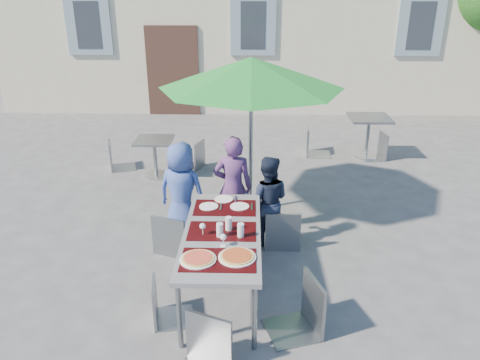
{
  "coord_description": "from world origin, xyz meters",
  "views": [
    {
      "loc": [
        -0.01,
        -4.34,
        3.13
      ],
      "look_at": [
        -0.14,
        0.83,
        0.95
      ],
      "focal_mm": 35.0,
      "sensor_mm": 36.0,
      "label": 1
    }
  ],
  "objects_px": {
    "pizza_near_right": "(237,256)",
    "chair_4": "(305,276)",
    "child_1": "(233,187)",
    "cafe_table_1": "(368,129)",
    "bg_chair_l_0": "(115,139)",
    "child_0": "(182,192)",
    "child_2": "(267,201)",
    "bg_chair_r_0": "(194,138)",
    "bg_chair_r_1": "(380,131)",
    "chair_3": "(163,278)",
    "chair_2": "(283,206)",
    "chair_0": "(171,210)",
    "chair_1": "(224,206)",
    "cafe_table_0": "(155,153)",
    "bg_chair_l_1": "(314,124)",
    "patio_umbrella": "(251,74)",
    "chair_5": "(202,317)",
    "dining_table": "(222,236)",
    "pizza_near_left": "(198,259)"
  },
  "relations": [
    {
      "from": "chair_3",
      "to": "child_1",
      "type": "bearing_deg",
      "value": 70.63
    },
    {
      "from": "pizza_near_right",
      "to": "bg_chair_l_1",
      "type": "distance_m",
      "value": 5.19
    },
    {
      "from": "chair_4",
      "to": "bg_chair_r_0",
      "type": "relative_size",
      "value": 1.1
    },
    {
      "from": "chair_0",
      "to": "child_2",
      "type": "bearing_deg",
      "value": 13.48
    },
    {
      "from": "child_0",
      "to": "patio_umbrella",
      "type": "xyz_separation_m",
      "value": [
        0.88,
        0.82,
        1.36
      ]
    },
    {
      "from": "pizza_near_right",
      "to": "chair_4",
      "type": "distance_m",
      "value": 0.66
    },
    {
      "from": "child_1",
      "to": "cafe_table_0",
      "type": "height_order",
      "value": "child_1"
    },
    {
      "from": "bg_chair_l_1",
      "to": "bg_chair_r_1",
      "type": "relative_size",
      "value": 1.12
    },
    {
      "from": "child_2",
      "to": "chair_1",
      "type": "xyz_separation_m",
      "value": [
        -0.54,
        -0.09,
        -0.03
      ]
    },
    {
      "from": "child_2",
      "to": "chair_3",
      "type": "xyz_separation_m",
      "value": [
        -1.05,
        -1.56,
        -0.1
      ]
    },
    {
      "from": "chair_5",
      "to": "child_0",
      "type": "bearing_deg",
      "value": 101.93
    },
    {
      "from": "chair_4",
      "to": "chair_1",
      "type": "bearing_deg",
      "value": 118.12
    },
    {
      "from": "child_1",
      "to": "bg_chair_r_1",
      "type": "distance_m",
      "value": 4.06
    },
    {
      "from": "cafe_table_0",
      "to": "bg_chair_l_0",
      "type": "distance_m",
      "value": 0.86
    },
    {
      "from": "bg_chair_l_0",
      "to": "chair_2",
      "type": "bearing_deg",
      "value": -43.41
    },
    {
      "from": "chair_3",
      "to": "bg_chair_r_0",
      "type": "relative_size",
      "value": 0.9
    },
    {
      "from": "child_0",
      "to": "child_1",
      "type": "height_order",
      "value": "child_1"
    },
    {
      "from": "chair_4",
      "to": "cafe_table_0",
      "type": "xyz_separation_m",
      "value": [
        -2.18,
        3.91,
        -0.19
      ]
    },
    {
      "from": "child_0",
      "to": "cafe_table_0",
      "type": "height_order",
      "value": "child_0"
    },
    {
      "from": "chair_0",
      "to": "cafe_table_1",
      "type": "xyz_separation_m",
      "value": [
        3.2,
        3.58,
        -0.02
      ]
    },
    {
      "from": "chair_2",
      "to": "bg_chair_r_1",
      "type": "height_order",
      "value": "chair_2"
    },
    {
      "from": "child_1",
      "to": "chair_2",
      "type": "xyz_separation_m",
      "value": [
        0.64,
        -0.3,
        -0.11
      ]
    },
    {
      "from": "chair_3",
      "to": "bg_chair_r_1",
      "type": "xyz_separation_m",
      "value": [
        3.28,
        4.81,
        0.06
      ]
    },
    {
      "from": "bg_chair_l_1",
      "to": "bg_chair_r_1",
      "type": "distance_m",
      "value": 1.24
    },
    {
      "from": "child_1",
      "to": "cafe_table_1",
      "type": "bearing_deg",
      "value": -130.32
    },
    {
      "from": "chair_0",
      "to": "child_0",
      "type": "bearing_deg",
      "value": 78.76
    },
    {
      "from": "child_2",
      "to": "cafe_table_0",
      "type": "relative_size",
      "value": 1.77
    },
    {
      "from": "child_2",
      "to": "bg_chair_r_0",
      "type": "bearing_deg",
      "value": -59.97
    },
    {
      "from": "chair_2",
      "to": "chair_3",
      "type": "bearing_deg",
      "value": -130.78
    },
    {
      "from": "child_2",
      "to": "chair_4",
      "type": "relative_size",
      "value": 1.14
    },
    {
      "from": "patio_umbrella",
      "to": "cafe_table_1",
      "type": "distance_m",
      "value": 3.57
    },
    {
      "from": "child_1",
      "to": "chair_5",
      "type": "xyz_separation_m",
      "value": [
        -0.16,
        -2.42,
        -0.11
      ]
    },
    {
      "from": "dining_table",
      "to": "pizza_near_left",
      "type": "relative_size",
      "value": 5.37
    },
    {
      "from": "chair_0",
      "to": "chair_2",
      "type": "relative_size",
      "value": 1.02
    },
    {
      "from": "dining_table",
      "to": "chair_0",
      "type": "xyz_separation_m",
      "value": [
        -0.67,
        0.79,
        -0.1
      ]
    },
    {
      "from": "bg_chair_r_0",
      "to": "bg_chair_r_1",
      "type": "bearing_deg",
      "value": 9.51
    },
    {
      "from": "chair_5",
      "to": "bg_chair_l_0",
      "type": "xyz_separation_m",
      "value": [
        -2.05,
        4.82,
        -0.02
      ]
    },
    {
      "from": "chair_1",
      "to": "bg_chair_l_0",
      "type": "xyz_separation_m",
      "value": [
        -2.11,
        2.68,
        0.01
      ]
    },
    {
      "from": "patio_umbrella",
      "to": "cafe_table_0",
      "type": "height_order",
      "value": "patio_umbrella"
    },
    {
      "from": "chair_1",
      "to": "chair_4",
      "type": "xyz_separation_m",
      "value": [
        0.84,
        -1.58,
        0.06
      ]
    },
    {
      "from": "child_2",
      "to": "bg_chair_r_0",
      "type": "relative_size",
      "value": 1.25
    },
    {
      "from": "child_2",
      "to": "chair_5",
      "type": "bearing_deg",
      "value": 80.2
    },
    {
      "from": "dining_table",
      "to": "child_1",
      "type": "height_order",
      "value": "child_1"
    },
    {
      "from": "cafe_table_1",
      "to": "bg_chair_l_0",
      "type": "bearing_deg",
      "value": -171.32
    },
    {
      "from": "chair_0",
      "to": "chair_4",
      "type": "height_order",
      "value": "chair_4"
    },
    {
      "from": "child_1",
      "to": "bg_chair_l_0",
      "type": "bearing_deg",
      "value": -49.24
    },
    {
      "from": "bg_chair_l_0",
      "to": "cafe_table_1",
      "type": "xyz_separation_m",
      "value": [
        4.68,
        0.71,
        0.01
      ]
    },
    {
      "from": "chair_5",
      "to": "bg_chair_r_1",
      "type": "distance_m",
      "value": 6.17
    },
    {
      "from": "child_0",
      "to": "child_2",
      "type": "distance_m",
      "value": 1.1
    },
    {
      "from": "patio_umbrella",
      "to": "cafe_table_1",
      "type": "xyz_separation_m",
      "value": [
        2.24,
        2.37,
        -1.44
      ]
    }
  ]
}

